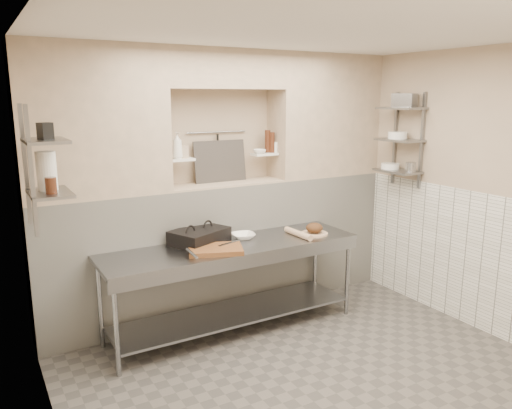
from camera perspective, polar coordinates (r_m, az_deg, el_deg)
floor at (r=4.48m, az=7.29°, el=-19.86°), size 4.00×3.90×0.10m
ceiling at (r=3.84m, az=8.53°, el=19.97°), size 4.00×3.90×0.10m
wall_left at (r=3.15m, az=-23.34°, el=-5.88°), size 0.10×3.90×2.80m
wall_right at (r=5.40m, az=25.35°, el=1.18°), size 0.10×3.90×2.80m
wall_back at (r=5.59m, az=-4.77°, el=2.67°), size 4.00×0.10×2.80m
backwall_lower at (r=5.54m, az=-3.53°, el=-4.86°), size 4.00×0.40×1.40m
alcove_sill at (r=5.37m, az=-3.63°, el=2.40°), size 1.30×0.40×0.02m
backwall_pillar_left at (r=4.86m, az=-18.06°, el=8.99°), size 1.35×0.40×1.40m
backwall_pillar_right at (r=6.00m, az=7.86°, el=9.97°), size 1.35×0.40×1.40m
backwall_header at (r=5.30m, az=-3.81°, el=15.18°), size 1.30×0.40×0.40m
wainscot_left at (r=3.42m, az=-21.28°, el=-16.98°), size 0.02×3.90×1.40m
wainscot_right at (r=5.51m, az=24.33°, el=-6.03°), size 0.02×3.90×1.40m
alcove_shelf_left at (r=5.13m, az=-8.70°, el=5.09°), size 0.28×0.16×0.02m
alcove_shelf_right at (r=5.57m, az=0.97°, el=5.78°), size 0.28×0.16×0.02m
utensil_rail at (r=5.46m, az=-4.51°, el=8.25°), size 0.70×0.02×0.02m
hanging_steel at (r=5.45m, az=-4.39°, el=6.46°), size 0.02×0.02×0.30m
splash_panel at (r=5.43m, az=-4.13°, el=4.95°), size 0.60×0.08×0.45m
shelf_rail_left_a at (r=4.29m, az=-24.87°, el=4.08°), size 0.03×0.03×0.95m
shelf_rail_left_b at (r=3.90m, az=-24.29°, el=3.42°), size 0.03×0.03×0.95m
wall_shelf_left_lower at (r=4.14m, az=-22.50°, el=1.22°), size 0.30×0.50×0.02m
wall_shelf_left_upper at (r=4.09m, az=-22.95°, el=6.72°), size 0.30×0.50×0.03m
shelf_rail_right_a at (r=6.07m, az=15.61°, el=7.30°), size 0.03×0.03×1.05m
shelf_rail_right_b at (r=5.80m, az=18.43°, el=6.92°), size 0.03×0.03×1.05m
wall_shelf_right_lower at (r=5.88m, az=15.87°, el=3.70°), size 0.30×0.50×0.02m
wall_shelf_right_mid at (r=5.84m, az=16.07°, el=7.09°), size 0.30×0.50×0.02m
wall_shelf_right_upper at (r=5.82m, az=16.27°, el=10.52°), size 0.30×0.50×0.03m
prep_table at (r=4.99m, az=-2.63°, el=-7.49°), size 2.60×0.70×0.90m
panini_press at (r=4.97m, az=-6.49°, el=-3.63°), size 0.64×0.57×0.15m
cutting_board at (r=4.71m, az=-4.66°, el=-5.14°), size 0.59×0.50×0.04m
knife_blade at (r=4.81m, az=-3.08°, el=-4.43°), size 0.26×0.11×0.01m
tongs at (r=4.50m, az=-7.33°, el=-5.56°), size 0.05×0.28×0.03m
mixing_bowl at (r=5.11m, az=-1.45°, el=-3.62°), size 0.27×0.27×0.06m
rolling_pin at (r=5.21m, az=4.84°, el=-3.33°), size 0.08×0.42×0.06m
bread_board at (r=5.31m, az=6.67°, el=-3.31°), size 0.29×0.29×0.02m
bread_loaf at (r=5.30m, az=6.69°, el=-2.67°), size 0.18×0.18×0.11m
bottle_soap at (r=5.08m, az=-8.98°, el=6.66°), size 0.12×0.12×0.26m
jar_alcove at (r=5.13m, az=-8.33°, el=5.98°), size 0.09×0.09×0.13m
bowl_alcove at (r=5.52m, az=0.41°, el=6.09°), size 0.17×0.17×0.04m
condiment_a at (r=5.60m, az=1.82°, el=7.11°), size 0.06×0.06×0.23m
condiment_b at (r=5.60m, az=1.33°, el=7.23°), size 0.06×0.06×0.25m
condiment_c at (r=5.63m, az=2.17°, el=6.56°), size 0.07×0.07×0.11m
jug_left at (r=4.19m, az=-22.81°, el=3.56°), size 0.15×0.15×0.30m
jar_left at (r=4.03m, az=-22.38°, el=2.01°), size 0.08×0.08×0.12m
box_left_upper at (r=4.04m, az=-22.96°, el=7.74°), size 0.12×0.12×0.13m
bowl_right at (r=5.95m, az=15.09°, el=4.27°), size 0.21×0.21×0.06m
canister_right at (r=5.74m, az=17.28°, el=4.09°), size 0.11×0.11×0.11m
bowl_right_mid at (r=5.86m, az=15.87°, el=7.62°), size 0.21×0.21×0.08m
basket_right at (r=5.79m, az=16.63°, el=11.34°), size 0.26×0.28×0.15m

